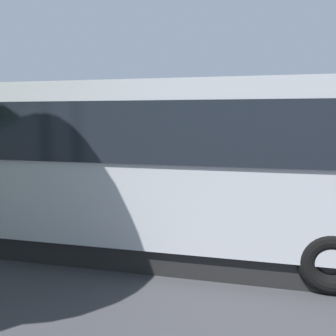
{
  "coord_description": "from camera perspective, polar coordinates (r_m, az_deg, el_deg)",
  "views": [
    {
      "loc": [
        -2.34,
        11.05,
        2.66
      ],
      "look_at": [
        0.52,
        -0.04,
        1.1
      ],
      "focal_mm": 40.35,
      "sensor_mm": 36.0,
      "label": 1
    }
  ],
  "objects": [
    {
      "name": "bay_line_c",
      "position": [
        13.82,
        -5.96,
        -3.37
      ],
      "size": [
        0.19,
        4.03,
        0.01
      ],
      "color": "white",
      "rests_on": "ground_plane"
    },
    {
      "name": "spectator_centre",
      "position": [
        10.23,
        0.89,
        -1.41
      ],
      "size": [
        0.57,
        0.39,
        1.73
      ],
      "color": "black",
      "rests_on": "ground_plane"
    },
    {
      "name": "bay_line_b",
      "position": [
        13.18,
        3.95,
        -3.89
      ],
      "size": [
        0.2,
        4.56,
        0.01
      ],
      "color": "white",
      "rests_on": "ground_plane"
    },
    {
      "name": "tour_bus",
      "position": [
        7.38,
        -3.33,
        -0.18
      ],
      "size": [
        9.25,
        2.64,
        3.25
      ],
      "color": "#B7BABF",
      "rests_on": "ground_plane"
    },
    {
      "name": "spectator_right",
      "position": [
        10.53,
        -7.1,
        -1.13
      ],
      "size": [
        0.58,
        0.35,
        1.75
      ],
      "color": "black",
      "rests_on": "ground_plane"
    },
    {
      "name": "parked_motorcycle_silver",
      "position": [
        9.73,
        -1.6,
        -5.18
      ],
      "size": [
        2.05,
        0.61,
        0.99
      ],
      "color": "black",
      "rests_on": "ground_plane"
    },
    {
      "name": "traffic_cone",
      "position": [
        14.24,
        3.47,
        -1.78
      ],
      "size": [
        0.34,
        0.34,
        0.63
      ],
      "color": "orange",
      "rests_on": "ground_plane"
    },
    {
      "name": "spectator_left",
      "position": [
        10.04,
        7.5,
        -1.95
      ],
      "size": [
        0.58,
        0.35,
        1.66
      ],
      "color": "black",
      "rests_on": "ground_plane"
    },
    {
      "name": "ground_plane",
      "position": [
        11.6,
        2.46,
        -5.51
      ],
      "size": [
        80.0,
        80.0,
        0.0
      ],
      "primitive_type": "plane",
      "color": "#38383D"
    },
    {
      "name": "spectator_far_left",
      "position": [
        9.78,
        13.67,
        -2.24
      ],
      "size": [
        0.57,
        0.32,
        1.69
      ],
      "color": "#473823",
      "rests_on": "ground_plane"
    },
    {
      "name": "bay_line_a",
      "position": [
        12.97,
        14.54,
        -4.32
      ],
      "size": [
        0.2,
        4.63,
        0.01
      ],
      "color": "white",
      "rests_on": "ground_plane"
    },
    {
      "name": "stunt_motorcycle",
      "position": [
        13.99,
        -5.41,
        1.02
      ],
      "size": [
        1.95,
        0.76,
        1.77
      ],
      "color": "black",
      "rests_on": "ground_plane"
    }
  ]
}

